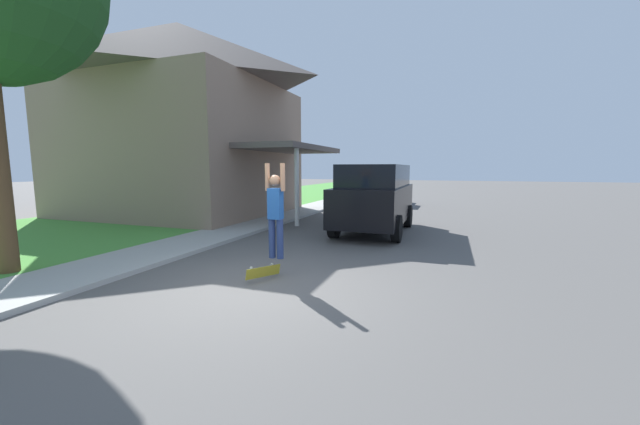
% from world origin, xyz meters
% --- Properties ---
extents(ground_plane, '(120.00, 120.00, 0.00)m').
position_xyz_m(ground_plane, '(0.00, 0.00, 0.00)').
color(ground_plane, '#54514F').
extents(lawn, '(10.00, 80.00, 0.08)m').
position_xyz_m(lawn, '(-8.00, 6.00, 0.04)').
color(lawn, '#478E38').
rests_on(lawn, ground_plane).
extents(sidewalk, '(1.80, 80.00, 0.10)m').
position_xyz_m(sidewalk, '(-3.60, 6.00, 0.05)').
color(sidewalk, '#9E9E99').
rests_on(sidewalk, ground_plane).
extents(house, '(11.29, 8.27, 8.32)m').
position_xyz_m(house, '(-8.33, 7.89, 4.41)').
color(house, '#89705B').
rests_on(house, lawn).
extents(suv_parked, '(2.10, 4.64, 2.21)m').
position_xyz_m(suv_parked, '(0.80, 6.23, 1.19)').
color(suv_parked, black).
rests_on(suv_parked, ground_plane).
extents(car_down_street, '(1.93, 4.11, 1.46)m').
position_xyz_m(car_down_street, '(-0.48, 15.45, 0.71)').
color(car_down_street, navy).
rests_on(car_down_street, ground_plane).
extents(skateboarder, '(0.41, 0.21, 1.81)m').
position_xyz_m(skateboarder, '(0.01, 0.66, 1.31)').
color(skateboarder, navy).
rests_on(skateboarder, ground_plane).
extents(skateboard, '(0.36, 0.73, 0.26)m').
position_xyz_m(skateboard, '(-0.14, 0.42, 0.16)').
color(skateboard, '#A89323').
rests_on(skateboard, ground_plane).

